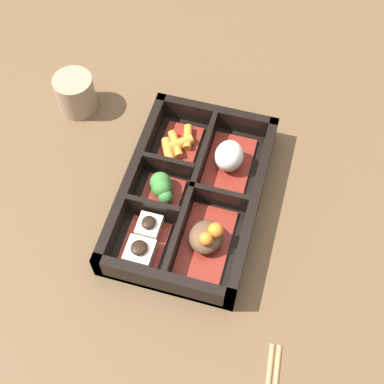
{
  "coord_description": "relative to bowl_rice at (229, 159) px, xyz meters",
  "views": [
    {
      "loc": [
        0.39,
        0.11,
        0.7
      ],
      "look_at": [
        0.0,
        0.0,
        0.03
      ],
      "focal_mm": 50.0,
      "sensor_mm": 36.0,
      "label": 1
    }
  ],
  "objects": [
    {
      "name": "ground_plane",
      "position": [
        0.07,
        -0.04,
        -0.03
      ],
      "size": [
        3.0,
        3.0,
        0.0
      ],
      "primitive_type": "plane",
      "color": "brown"
    },
    {
      "name": "bowl_tofu",
      "position": [
        0.16,
        -0.08,
        -0.01
      ],
      "size": [
        0.08,
        0.06,
        0.03
      ],
      "color": "maroon",
      "rests_on": "bento_base"
    },
    {
      "name": "bowl_carrots",
      "position": [
        -0.01,
        -0.08,
        -0.01
      ],
      "size": [
        0.08,
        0.06,
        0.02
      ],
      "color": "maroon",
      "rests_on": "bento_base"
    },
    {
      "name": "bento_rim",
      "position": [
        0.07,
        -0.04,
        -0.01
      ],
      "size": [
        0.31,
        0.2,
        0.05
      ],
      "color": "black",
      "rests_on": "ground_plane"
    },
    {
      "name": "bento_base",
      "position": [
        0.07,
        -0.04,
        -0.03
      ],
      "size": [
        0.31,
        0.2,
        0.01
      ],
      "color": "black",
      "rests_on": "ground_plane"
    },
    {
      "name": "bowl_stew",
      "position": [
        0.14,
        0.0,
        -0.0
      ],
      "size": [
        0.12,
        0.07,
        0.05
      ],
      "color": "maroon",
      "rests_on": "bento_base"
    },
    {
      "name": "bowl_greens",
      "position": [
        0.07,
        -0.08,
        -0.0
      ],
      "size": [
        0.06,
        0.06,
        0.04
      ],
      "color": "maroon",
      "rests_on": "bento_base"
    },
    {
      "name": "tea_cup",
      "position": [
        -0.06,
        -0.27,
        0.0
      ],
      "size": [
        0.06,
        0.06,
        0.06
      ],
      "color": "gray",
      "rests_on": "ground_plane"
    },
    {
      "name": "bowl_rice",
      "position": [
        0.0,
        0.0,
        0.0
      ],
      "size": [
        0.12,
        0.07,
        0.05
      ],
      "color": "maroon",
      "rests_on": "bento_base"
    }
  ]
}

